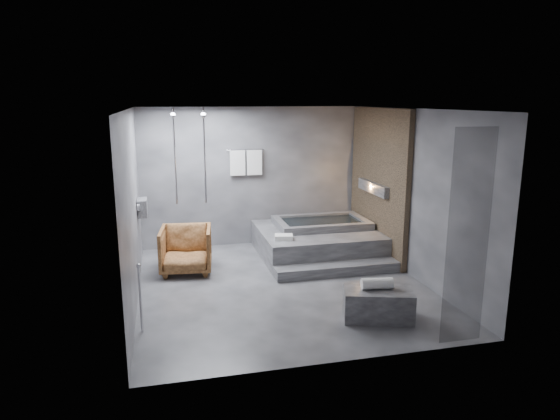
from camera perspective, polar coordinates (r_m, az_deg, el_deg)
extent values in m
plane|color=#313133|center=(8.17, 0.20, -8.56)|extent=(5.00, 5.00, 0.00)
cube|color=#515154|center=(7.62, 0.22, 11.46)|extent=(4.50, 5.00, 0.04)
cube|color=#3C3C41|center=(10.19, -3.13, 3.83)|extent=(4.50, 0.04, 2.80)
cube|color=#3C3C41|center=(5.45, 6.46, -4.02)|extent=(4.50, 0.04, 2.80)
cube|color=#3C3C41|center=(7.58, -16.56, 0.26)|extent=(0.04, 5.00, 2.80)
cube|color=#3C3C41|center=(8.58, 14.97, 1.76)|extent=(0.04, 5.00, 2.80)
cube|color=#846B4D|center=(9.66, 11.16, 3.12)|extent=(0.10, 2.40, 2.78)
cube|color=#FF9938|center=(9.64, 10.70, 2.52)|extent=(0.14, 1.20, 0.20)
cube|color=gray|center=(9.00, -15.45, 0.28)|extent=(0.16, 0.42, 0.30)
imported|color=beige|center=(8.92, -15.39, -0.14)|extent=(0.08, 0.08, 0.21)
imported|color=beige|center=(9.12, -15.34, -0.04)|extent=(0.07, 0.07, 0.15)
cylinder|color=silver|center=(9.55, -8.62, 6.14)|extent=(0.04, 0.04, 1.80)
cylinder|color=silver|center=(9.52, -11.93, 5.99)|extent=(0.04, 0.04, 1.80)
cylinder|color=silver|center=(10.03, -3.95, 6.85)|extent=(0.75, 0.02, 0.02)
cube|color=white|center=(10.02, -4.88, 5.38)|extent=(0.30, 0.06, 0.50)
cube|color=white|center=(10.07, -2.96, 5.45)|extent=(0.30, 0.06, 0.50)
cylinder|color=silver|center=(6.70, -15.66, -9.82)|extent=(0.04, 0.04, 0.90)
cube|color=black|center=(6.25, 20.68, -3.09)|extent=(0.55, 0.01, 2.60)
cube|color=#363639|center=(9.69, 4.22, -3.62)|extent=(2.20, 2.00, 0.50)
cube|color=#363639|center=(8.68, 6.57, -6.74)|extent=(2.20, 0.36, 0.18)
cube|color=#323235|center=(7.06, 11.13, -10.51)|extent=(1.04, 0.76, 0.42)
imported|color=#462711|center=(8.80, -10.69, -4.47)|extent=(0.96, 0.98, 0.80)
cylinder|color=white|center=(6.98, 11.04, -8.24)|extent=(0.45, 0.22, 0.15)
cube|color=silver|center=(8.89, 0.43, -3.12)|extent=(0.36, 0.29, 0.08)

